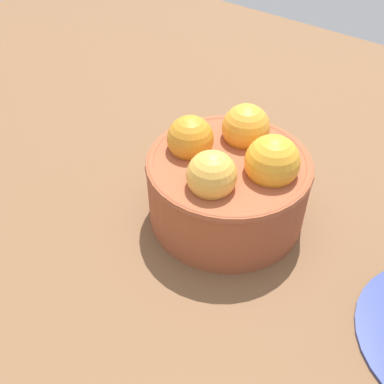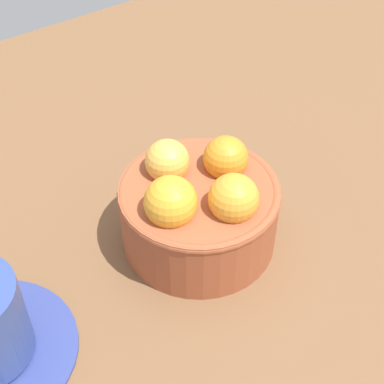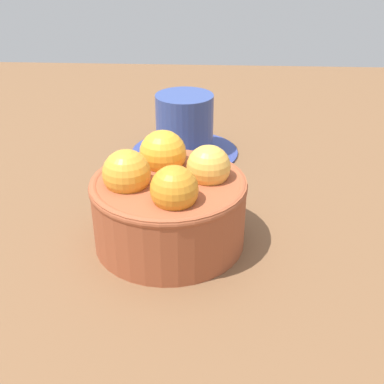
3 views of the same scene
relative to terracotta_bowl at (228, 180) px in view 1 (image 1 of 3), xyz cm
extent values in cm
cube|color=brown|center=(-0.04, -0.04, -6.39)|extent=(144.34, 98.81, 3.70)
cylinder|color=#9E4C2D|center=(-0.04, -0.04, -1.10)|extent=(15.06, 15.06, 6.88)
torus|color=#9E4C2D|center=(-0.04, -0.04, 1.94)|extent=(15.26, 15.26, 1.00)
sphere|color=gold|center=(-0.96, 3.76, 3.45)|extent=(4.57, 4.57, 4.57)
sphere|color=orange|center=(-3.85, -0.96, 3.45)|extent=(4.33, 4.33, 4.33)
sphere|color=#EFAD45|center=(0.87, -3.85, 3.45)|extent=(4.27, 4.27, 4.27)
sphere|color=gold|center=(3.76, 0.87, 3.45)|extent=(4.80, 4.80, 4.80)
camera|label=1|loc=(17.69, -26.57, 26.93)|focal=41.61mm
camera|label=2|loc=(23.77, 31.38, 39.06)|focal=54.76mm
camera|label=3|loc=(-41.23, -4.62, 23.69)|focal=45.55mm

